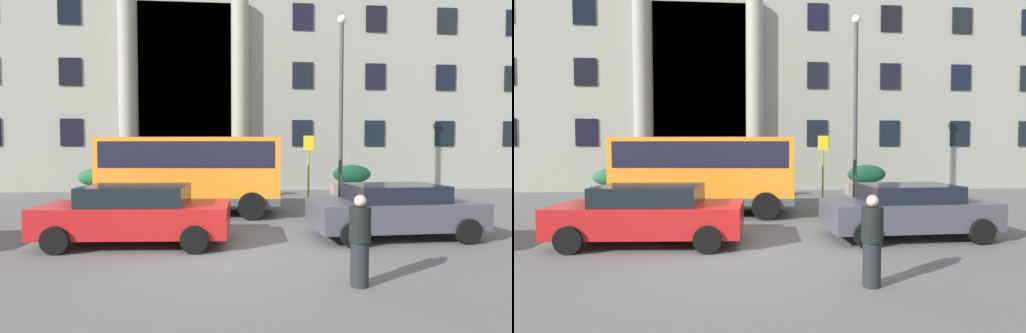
# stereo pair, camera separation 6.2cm
# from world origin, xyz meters

# --- Properties ---
(ground_plane) EXTENTS (80.00, 64.00, 0.12)m
(ground_plane) POSITION_xyz_m (0.00, 0.00, -0.06)
(ground_plane) COLOR #5A5A59
(office_building_facade) EXTENTS (41.40, 9.73, 14.49)m
(office_building_facade) POSITION_xyz_m (-0.01, 17.47, 7.24)
(office_building_facade) COLOR gray
(office_building_facade) RESTS_ON ground_plane
(orange_minibus) EXTENTS (6.37, 3.24, 2.69)m
(orange_minibus) POSITION_xyz_m (-1.30, 5.50, 1.61)
(orange_minibus) COLOR orange
(orange_minibus) RESTS_ON ground_plane
(bus_stop_sign) EXTENTS (0.44, 0.08, 2.84)m
(bus_stop_sign) POSITION_xyz_m (3.29, 7.46, 1.75)
(bus_stop_sign) COLOR #9D951C
(bus_stop_sign) RESTS_ON ground_plane
(hedge_planter_entrance_left) EXTENTS (1.77, 0.90, 1.38)m
(hedge_planter_entrance_left) POSITION_xyz_m (-6.24, 10.49, 0.66)
(hedge_planter_entrance_left) COLOR slate
(hedge_planter_entrance_left) RESTS_ON ground_plane
(hedge_planter_east) EXTENTS (1.64, 0.78, 1.46)m
(hedge_planter_east) POSITION_xyz_m (0.97, 10.28, 0.70)
(hedge_planter_east) COLOR gray
(hedge_planter_east) RESTS_ON ground_plane
(hedge_planter_west) EXTENTS (2.03, 0.75, 1.50)m
(hedge_planter_west) POSITION_xyz_m (6.21, 10.65, 0.72)
(hedge_planter_west) COLOR gray
(hedge_planter_west) RESTS_ON ground_plane
(parked_compact_extra) EXTENTS (4.31, 2.14, 1.38)m
(parked_compact_extra) POSITION_xyz_m (4.18, 1.32, 0.72)
(parked_compact_extra) COLOR #45444F
(parked_compact_extra) RESTS_ON ground_plane
(parked_sedan_far) EXTENTS (4.52, 2.24, 1.42)m
(parked_sedan_far) POSITION_xyz_m (-2.30, 1.18, 0.74)
(parked_sedan_far) COLOR red
(parked_sedan_far) RESTS_ON ground_plane
(scooter_by_planter) EXTENTS (2.04, 0.75, 0.89)m
(scooter_by_planter) POSITION_xyz_m (3.79, 3.30, 0.46)
(scooter_by_planter) COLOR black
(scooter_by_planter) RESTS_ON ground_plane
(motorcycle_near_kerb) EXTENTS (1.91, 0.68, 0.89)m
(motorcycle_near_kerb) POSITION_xyz_m (-2.14, 3.30, 0.45)
(motorcycle_near_kerb) COLOR black
(motorcycle_near_kerb) RESTS_ON ground_plane
(pedestrian_woman_with_bag) EXTENTS (0.36, 0.36, 1.53)m
(pedestrian_woman_with_bag) POSITION_xyz_m (2.06, -2.08, 0.76)
(pedestrian_woman_with_bag) COLOR black
(pedestrian_woman_with_bag) RESTS_ON ground_plane
(lamppost_plaza_centre) EXTENTS (0.40, 0.40, 8.17)m
(lamppost_plaza_centre) POSITION_xyz_m (4.98, 8.55, 4.72)
(lamppost_plaza_centre) COLOR #393F3F
(lamppost_plaza_centre) RESTS_ON ground_plane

